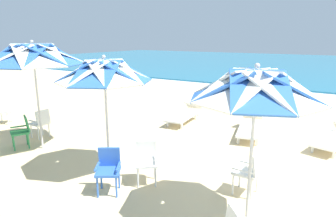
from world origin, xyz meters
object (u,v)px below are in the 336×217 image
at_px(plastic_chair_2, 109,167).
at_px(sun_lounger_1, 250,127).
at_px(beach_umbrella_0, 256,88).
at_px(plastic_chair_4, 41,122).
at_px(plastic_chair_5, 22,130).
at_px(plastic_chair_8, 1,110).
at_px(plastic_chair_3, 146,159).
at_px(beach_umbrella_2, 33,55).
at_px(beach_umbrella_1, 104,72).
at_px(plastic_chair_0, 250,170).
at_px(sun_lounger_0, 335,137).
at_px(sun_lounger_2, 185,114).

relative_size(plastic_chair_2, sun_lounger_1, 0.39).
bearing_deg(beach_umbrella_0, plastic_chair_2, -170.72).
xyz_separation_m(plastic_chair_4, plastic_chair_5, (0.26, -0.76, 0.00)).
bearing_deg(plastic_chair_8, sun_lounger_1, 23.21).
height_order(plastic_chair_3, beach_umbrella_2, beach_umbrella_2).
bearing_deg(plastic_chair_2, beach_umbrella_2, 166.43).
bearing_deg(plastic_chair_8, beach_umbrella_2, -13.08).
bearing_deg(beach_umbrella_1, beach_umbrella_0, -3.21).
bearing_deg(beach_umbrella_0, plastic_chair_5, 179.05).
distance_m(plastic_chair_0, plastic_chair_8, 8.71).
bearing_deg(beach_umbrella_2, sun_lounger_1, 42.31).
height_order(plastic_chair_0, plastic_chair_4, same).
bearing_deg(beach_umbrella_1, plastic_chair_2, -46.80).
bearing_deg(sun_lounger_0, plastic_chair_0, -108.20).
height_order(plastic_chair_2, sun_lounger_2, plastic_chair_2).
xyz_separation_m(plastic_chair_2, plastic_chair_5, (-3.62, 0.53, 0.00)).
xyz_separation_m(plastic_chair_5, plastic_chair_8, (-2.74, 0.98, 0.00)).
distance_m(plastic_chair_4, plastic_chair_8, 2.49).
distance_m(plastic_chair_0, sun_lounger_2, 5.11).
bearing_deg(plastic_chair_3, plastic_chair_8, 173.20).
bearing_deg(beach_umbrella_0, beach_umbrella_2, 176.68).
height_order(plastic_chair_4, plastic_chair_8, same).
distance_m(sun_lounger_0, sun_lounger_1, 2.26).
bearing_deg(plastic_chair_4, plastic_chair_5, -70.69).
height_order(plastic_chair_4, sun_lounger_2, plastic_chair_4).
xyz_separation_m(sun_lounger_0, sun_lounger_2, (-4.68, 0.04, 0.00)).
height_order(beach_umbrella_0, beach_umbrella_2, beach_umbrella_2).
xyz_separation_m(beach_umbrella_2, plastic_chair_4, (-0.76, 0.53, -1.99)).
bearing_deg(sun_lounger_1, beach_umbrella_0, -73.72).
bearing_deg(sun_lounger_1, plastic_chair_0, -73.54).
height_order(beach_umbrella_0, sun_lounger_1, beach_umbrella_0).
bearing_deg(plastic_chair_8, plastic_chair_5, -19.66).
relative_size(beach_umbrella_1, sun_lounger_1, 1.16).
distance_m(plastic_chair_0, plastic_chair_3, 2.05).
distance_m(beach_umbrella_0, plastic_chair_0, 1.96).
relative_size(plastic_chair_0, plastic_chair_3, 1.00).
distance_m(plastic_chair_0, plastic_chair_4, 6.23).
bearing_deg(beach_umbrella_1, sun_lounger_1, 65.93).
distance_m(beach_umbrella_0, beach_umbrella_1, 3.16).
relative_size(beach_umbrella_1, plastic_chair_3, 2.99).
relative_size(plastic_chair_0, sun_lounger_2, 0.39).
distance_m(beach_umbrella_2, plastic_chair_8, 3.87).
height_order(beach_umbrella_1, beach_umbrella_2, beach_umbrella_2).
height_order(plastic_chair_0, plastic_chair_8, same).
xyz_separation_m(plastic_chair_0, plastic_chair_5, (-5.96, -0.80, 0.00)).
bearing_deg(sun_lounger_0, beach_umbrella_0, -101.88).
bearing_deg(plastic_chair_8, plastic_chair_3, -6.80).
bearing_deg(plastic_chair_2, sun_lounger_0, 54.75).
xyz_separation_m(beach_umbrella_1, plastic_chair_2, (0.56, -0.60, -1.73)).
bearing_deg(sun_lounger_2, plastic_chair_2, -77.55).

